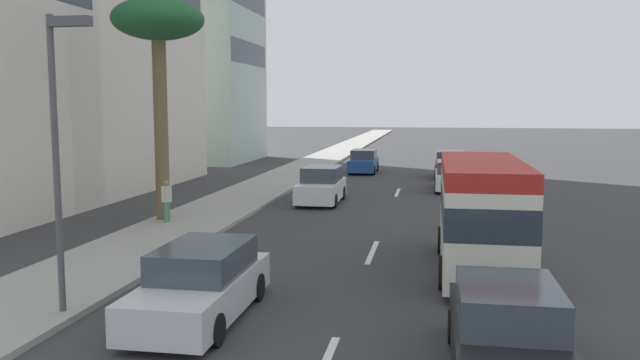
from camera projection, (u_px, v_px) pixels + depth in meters
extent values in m
plane|color=#38383A|center=(401.00, 185.00, 36.85)|extent=(198.00, 198.00, 0.00)
cube|color=#9E9B93|center=(276.00, 181.00, 38.10)|extent=(162.00, 3.52, 0.15)
cube|color=silver|center=(372.00, 252.00, 20.05)|extent=(3.20, 0.16, 0.01)
cube|color=silver|center=(398.00, 192.00, 33.78)|extent=(3.20, 0.16, 0.01)
cube|color=#1E478C|center=(363.00, 165.00, 43.70)|extent=(4.19, 1.71, 0.76)
cube|color=#38424C|center=(364.00, 154.00, 43.83)|extent=(2.30, 1.57, 0.62)
cylinder|color=black|center=(373.00, 170.00, 42.32)|extent=(0.64, 0.22, 0.64)
cylinder|color=black|center=(349.00, 170.00, 42.59)|extent=(0.64, 0.22, 0.64)
cylinder|color=black|center=(377.00, 166.00, 44.86)|extent=(0.64, 0.22, 0.64)
cylinder|color=black|center=(354.00, 166.00, 45.14)|extent=(0.64, 0.22, 0.64)
cube|color=#A51E1E|center=(450.00, 168.00, 40.63)|extent=(4.41, 1.83, 0.85)
cube|color=#38424C|center=(450.00, 156.00, 40.33)|extent=(2.43, 1.68, 0.69)
cylinder|color=black|center=(436.00, 170.00, 42.14)|extent=(0.64, 0.22, 0.64)
cylinder|color=black|center=(463.00, 171.00, 41.85)|extent=(0.64, 0.22, 0.64)
cylinder|color=black|center=(436.00, 175.00, 39.47)|extent=(0.64, 0.22, 0.64)
cylinder|color=black|center=(465.00, 175.00, 39.18)|extent=(0.64, 0.22, 0.64)
cube|color=white|center=(321.00, 190.00, 30.08)|extent=(4.28, 1.78, 0.84)
cube|color=#38424C|center=(322.00, 174.00, 30.20)|extent=(2.35, 1.64, 0.69)
cylinder|color=black|center=(334.00, 201.00, 28.67)|extent=(0.64, 0.22, 0.64)
cylinder|color=black|center=(298.00, 200.00, 28.96)|extent=(0.64, 0.22, 0.64)
cylinder|color=black|center=(343.00, 193.00, 31.27)|extent=(0.64, 0.22, 0.64)
cylinder|color=black|center=(309.00, 192.00, 31.55)|extent=(0.64, 0.22, 0.64)
cube|color=silver|center=(481.00, 220.00, 17.62)|extent=(6.85, 2.11, 2.37)
cube|color=#B2261E|center=(482.00, 169.00, 17.46)|extent=(6.85, 2.11, 0.45)
cube|color=#28333D|center=(481.00, 204.00, 17.57)|extent=(6.87, 2.11, 0.79)
cylinder|color=black|center=(442.00, 240.00, 19.85)|extent=(0.84, 0.26, 0.84)
cylinder|color=black|center=(509.00, 242.00, 19.50)|extent=(0.84, 0.26, 0.84)
cylinder|color=black|center=(444.00, 273.00, 15.96)|extent=(0.84, 0.26, 0.84)
cylinder|color=black|center=(528.00, 276.00, 15.62)|extent=(0.84, 0.26, 0.84)
cube|color=white|center=(452.00, 180.00, 34.63)|extent=(4.33, 1.80, 0.78)
cube|color=#38424C|center=(453.00, 167.00, 34.34)|extent=(2.38, 1.66, 0.64)
cylinder|color=black|center=(437.00, 181.00, 36.12)|extent=(0.64, 0.22, 0.64)
cylinder|color=black|center=(467.00, 182.00, 35.83)|extent=(0.64, 0.22, 0.64)
cylinder|color=black|center=(437.00, 187.00, 33.49)|extent=(0.64, 0.22, 0.64)
cylinder|color=black|center=(470.00, 188.00, 33.20)|extent=(0.64, 0.22, 0.64)
cube|color=black|center=(505.00, 341.00, 10.92)|extent=(4.19, 1.76, 0.79)
cube|color=#38424C|center=(508.00, 303.00, 10.63)|extent=(2.30, 1.62, 0.65)
cylinder|color=black|center=(454.00, 327.00, 12.36)|extent=(0.64, 0.22, 0.64)
cylinder|color=black|center=(542.00, 332.00, 12.08)|extent=(0.64, 0.22, 0.64)
cube|color=silver|center=(201.00, 293.00, 13.73)|extent=(4.74, 1.81, 0.76)
cube|color=#38424C|center=(204.00, 259.00, 13.89)|extent=(2.61, 1.67, 0.62)
cylinder|color=black|center=(215.00, 330.00, 12.18)|extent=(0.64, 0.22, 0.64)
cylinder|color=black|center=(133.00, 325.00, 12.47)|extent=(0.64, 0.22, 0.64)
cylinder|color=black|center=(257.00, 287.00, 15.06)|extent=(0.64, 0.22, 0.64)
cylinder|color=black|center=(189.00, 284.00, 15.34)|extent=(0.64, 0.22, 0.64)
cylinder|color=#4C8C66|center=(166.00, 212.00, 24.23)|extent=(0.14, 0.14, 0.77)
cylinder|color=#4C8C66|center=(168.00, 212.00, 24.39)|extent=(0.14, 0.14, 0.77)
cube|color=beige|center=(167.00, 194.00, 24.23)|extent=(0.23, 0.33, 0.61)
sphere|color=#9E7251|center=(166.00, 183.00, 24.19)|extent=(0.21, 0.21, 0.21)
cylinder|color=brown|center=(161.00, 128.00, 24.70)|extent=(0.53, 0.53, 7.09)
ellipsoid|color=#236033|center=(158.00, 19.00, 24.23)|extent=(3.47, 3.47, 1.56)
cylinder|color=#4C4C51|center=(56.00, 166.00, 13.49)|extent=(0.14, 0.14, 6.23)
cube|color=#4C4C51|center=(70.00, 21.00, 13.08)|extent=(0.24, 0.90, 0.20)
cube|color=#2D3847|center=(249.00, 53.00, 51.70)|extent=(9.68, 0.08, 1.81)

